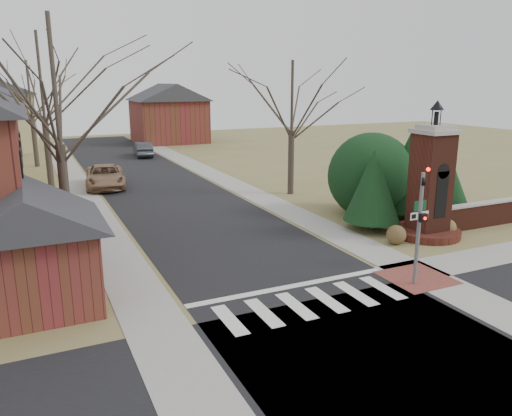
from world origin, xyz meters
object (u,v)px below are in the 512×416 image
traffic_signal_pole (420,217)px  brick_gate_monument (430,192)px  pickup_truck (105,176)px  distant_car (143,149)px  sign_post (419,220)px

traffic_signal_pole → brick_gate_monument: bearing=43.2°
pickup_truck → distant_car: (5.71, 13.73, -0.05)m
sign_post → pickup_truck: (-8.99, 21.34, -1.17)m
sign_post → distant_car: sign_post is taller
pickup_truck → distant_car: 14.87m
brick_gate_monument → sign_post: bearing=-138.6°
sign_post → pickup_truck: bearing=112.9°
sign_post → distant_car: bearing=95.3°
brick_gate_monument → traffic_signal_pole: bearing=-136.8°
traffic_signal_pole → pickup_truck: traffic_signal_pole is taller
sign_post → brick_gate_monument: (3.41, 3.01, 0.22)m
pickup_truck → brick_gate_monument: bearing=-48.9°
sign_post → distant_car: (-3.28, 35.07, -1.22)m
distant_car → sign_post: bearing=101.1°
traffic_signal_pole → pickup_truck: 24.09m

